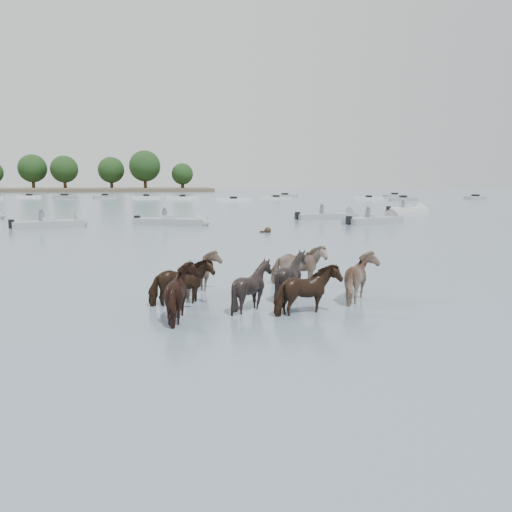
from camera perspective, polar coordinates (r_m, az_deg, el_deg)
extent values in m
plane|color=slate|center=(13.49, -2.11, -5.38)|extent=(400.00, 400.00, 0.00)
imported|color=black|center=(13.40, -8.35, -3.25)|extent=(1.79, 1.14, 1.40)
imported|color=#84705A|center=(14.67, -5.80, -2.26)|extent=(1.18, 1.37, 1.37)
imported|color=black|center=(14.09, 3.94, -2.49)|extent=(1.45, 1.33, 1.45)
imported|color=gray|center=(15.93, 4.77, -1.27)|extent=(1.76, 0.91, 1.44)
imported|color=black|center=(12.05, -7.90, -4.42)|extent=(1.64, 1.77, 1.46)
imported|color=black|center=(12.79, -0.41, -3.69)|extent=(1.34, 1.21, 1.41)
imported|color=black|center=(12.40, 5.71, -4.16)|extent=(1.81, 1.26, 1.40)
imported|color=#8A6D5E|center=(14.06, 11.93, -2.65)|extent=(1.39, 1.58, 1.47)
sphere|color=black|center=(32.02, 1.31, 2.86)|extent=(0.44, 0.44, 0.44)
cube|color=black|center=(31.98, 0.87, 2.67)|extent=(0.50, 0.22, 0.18)
cube|color=gray|center=(38.19, -22.23, 3.26)|extent=(4.87, 3.13, 0.55)
cone|color=gray|center=(38.56, -18.84, 3.47)|extent=(1.41, 1.82, 1.60)
cube|color=#99ADB7|center=(38.16, -22.25, 3.78)|extent=(1.15, 1.33, 0.35)
cube|color=black|center=(37.94, -25.68, 3.25)|extent=(0.45, 0.45, 0.60)
cylinder|color=#595966|center=(38.24, -22.86, 4.05)|extent=(0.36, 0.36, 0.70)
sphere|color=#595966|center=(38.21, -22.89, 4.73)|extent=(0.24, 0.24, 0.24)
cube|color=gray|center=(38.09, -9.55, 3.75)|extent=(5.49, 3.46, 0.55)
cone|color=gray|center=(37.16, -5.78, 3.71)|extent=(1.43, 1.82, 1.60)
cube|color=#99ADB7|center=(38.07, -9.56, 4.28)|extent=(1.16, 1.34, 0.35)
cube|color=black|center=(39.16, -13.13, 3.99)|extent=(0.46, 0.46, 0.60)
cylinder|color=#595966|center=(38.06, -10.17, 4.56)|extent=(0.36, 0.36, 0.70)
sphere|color=#595966|center=(38.03, -10.19, 5.24)|extent=(0.24, 0.24, 0.24)
cube|color=gray|center=(43.80, 7.85, 4.38)|extent=(5.50, 2.47, 0.55)
cone|color=gray|center=(45.05, 10.88, 4.42)|extent=(1.16, 1.73, 1.60)
cube|color=#99ADB7|center=(43.78, 7.86, 4.84)|extent=(0.98, 1.24, 0.35)
cube|color=black|center=(42.68, 4.66, 4.53)|extent=(0.40, 0.40, 0.60)
cylinder|color=#595966|center=(43.66, 7.36, 5.10)|extent=(0.36, 0.36, 0.70)
sphere|color=#595966|center=(43.63, 7.38, 5.69)|extent=(0.24, 0.24, 0.24)
cube|color=gray|center=(39.85, 12.91, 3.86)|extent=(5.18, 3.53, 0.55)
cone|color=gray|center=(41.69, 15.27, 3.96)|extent=(1.49, 1.83, 1.60)
cube|color=#99ADB7|center=(39.82, 12.93, 4.36)|extent=(1.20, 1.35, 0.35)
cube|color=black|center=(38.07, 10.35, 3.96)|extent=(0.46, 0.46, 0.60)
cylinder|color=#595966|center=(39.66, 12.40, 4.65)|extent=(0.36, 0.36, 0.70)
sphere|color=#595966|center=(39.64, 12.42, 5.30)|extent=(0.24, 0.24, 0.24)
cube|color=silver|center=(55.37, 16.45, 4.94)|extent=(4.56, 2.36, 0.55)
cone|color=silver|center=(56.67, 18.24, 4.94)|extent=(1.18, 1.74, 1.60)
cube|color=#99ADB7|center=(55.36, 16.47, 5.30)|extent=(0.99, 1.25, 0.35)
cube|color=black|center=(54.12, 14.59, 5.10)|extent=(0.41, 0.41, 0.60)
cylinder|color=#595966|center=(55.18, 16.10, 5.52)|extent=(0.36, 0.36, 0.70)
sphere|color=#595966|center=(55.16, 16.12, 5.99)|extent=(0.24, 0.24, 0.24)
cone|color=gray|center=(48.75, -26.67, 3.97)|extent=(0.97, 1.64, 1.60)
cube|color=silver|center=(103.27, -23.99, 6.02)|extent=(4.34, 1.85, 0.60)
cube|color=black|center=(103.26, -24.00, 6.23)|extent=(1.08, 1.08, 0.50)
cube|color=gray|center=(101.19, -20.61, 6.18)|extent=(4.34, 3.03, 0.60)
cube|color=black|center=(101.18, -20.62, 6.39)|extent=(1.32, 1.32, 0.50)
cube|color=gray|center=(98.78, -16.53, 6.32)|extent=(4.32, 2.79, 0.60)
cube|color=black|center=(98.77, -16.54, 6.54)|extent=(1.28, 1.28, 0.50)
cube|color=silver|center=(92.87, -12.15, 6.37)|extent=(4.99, 1.63, 0.60)
cube|color=black|center=(92.86, -12.15, 6.61)|extent=(1.03, 1.03, 0.50)
cube|color=silver|center=(89.19, -8.20, 6.40)|extent=(5.58, 1.62, 0.60)
cube|color=black|center=(89.18, -8.21, 6.64)|extent=(1.02, 1.02, 0.50)
cube|color=silver|center=(78.26, -2.54, 6.20)|extent=(5.32, 1.52, 0.60)
cube|color=black|center=(78.25, -2.54, 6.48)|extent=(1.00, 1.00, 0.50)
cube|color=silver|center=(85.95, 2.30, 6.40)|extent=(5.48, 3.58, 0.60)
cube|color=black|center=(85.94, 2.30, 6.66)|extent=(1.32, 1.32, 0.50)
cube|color=gray|center=(100.45, 3.25, 6.68)|extent=(5.44, 3.17, 0.60)
cube|color=black|center=(100.44, 3.25, 6.90)|extent=(1.28, 1.28, 0.50)
cube|color=silver|center=(86.57, 12.48, 6.23)|extent=(4.98, 2.90, 0.60)
cube|color=black|center=(86.56, 12.49, 6.48)|extent=(1.26, 1.26, 0.50)
cube|color=gray|center=(87.18, 16.11, 6.11)|extent=(4.56, 1.91, 0.60)
cube|color=black|center=(87.17, 16.12, 6.36)|extent=(1.09, 1.09, 0.50)
cube|color=gray|center=(106.54, 15.23, 6.50)|extent=(4.99, 2.64, 0.60)
cube|color=black|center=(106.53, 15.24, 6.71)|extent=(1.22, 1.22, 0.50)
cube|color=gray|center=(98.60, 23.30, 5.98)|extent=(4.69, 3.16, 0.60)
cube|color=black|center=(98.58, 23.32, 6.21)|extent=(1.32, 1.32, 0.50)
cylinder|color=#382619|center=(176.23, -23.61, 7.30)|extent=(1.00, 1.00, 3.91)
sphere|color=black|center=(176.26, -23.71, 8.96)|extent=(8.70, 8.70, 8.70)
cylinder|color=#382619|center=(171.84, -20.55, 7.43)|extent=(1.00, 1.00, 3.78)
sphere|color=black|center=(171.87, -20.64, 9.07)|extent=(8.39, 8.39, 8.39)
cylinder|color=#382619|center=(167.29, -15.82, 7.61)|extent=(1.00, 1.00, 3.63)
sphere|color=black|center=(167.32, -15.89, 9.23)|extent=(8.07, 8.07, 8.07)
cylinder|color=#382619|center=(162.55, -12.26, 7.83)|extent=(1.00, 1.00, 4.27)
sphere|color=black|center=(162.61, -12.32, 9.80)|extent=(9.49, 9.49, 9.49)
cylinder|color=#382619|center=(159.35, -8.20, 7.69)|extent=(1.00, 1.00, 2.93)
sphere|color=black|center=(159.35, -8.23, 9.06)|extent=(6.51, 6.51, 6.51)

